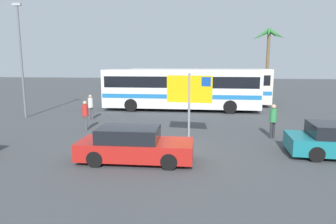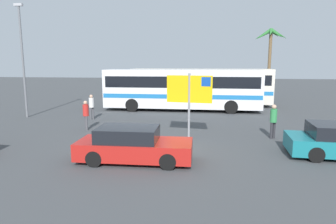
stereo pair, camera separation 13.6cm
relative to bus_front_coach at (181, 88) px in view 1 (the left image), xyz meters
name	(u,v)px [view 1 (the left image)]	position (x,y,z in m)	size (l,w,h in m)	color
ground	(150,153)	(-0.42, -11.21, -1.78)	(120.00, 120.00, 0.00)	#424447
bus_front_coach	(181,88)	(0.00, 0.00, 0.00)	(11.97, 2.46, 3.17)	white
bus_rear_coach	(199,85)	(1.39, 3.09, 0.00)	(11.97, 2.46, 3.17)	silver
ferry_sign	(190,92)	(1.12, -8.75, 0.54)	(2.19, 0.34, 3.20)	gray
car_red	(134,145)	(-0.82, -12.36, -1.15)	(4.31, 1.73, 1.32)	red
pedestrian_near_sign	(85,113)	(-4.70, -7.50, -0.83)	(0.32, 0.32, 1.63)	#4C4C51
pedestrian_crossing_lot	(273,118)	(5.17, -8.12, -0.79)	(0.32, 0.32, 1.69)	#2D2D33
pedestrian_by_bus	(91,105)	(-5.60, -4.44, -0.82)	(0.32, 0.32, 1.63)	#4C4C51
lamp_post_left_side	(21,57)	(-10.31, -4.29, 2.29)	(0.56, 0.20, 7.49)	slate
palm_tree_seaside	(268,41)	(8.37, 9.57, 4.15)	(3.44, 3.57, 7.22)	brown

